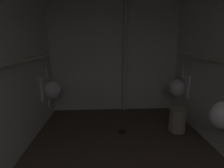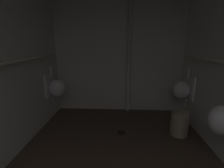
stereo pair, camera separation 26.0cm
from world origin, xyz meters
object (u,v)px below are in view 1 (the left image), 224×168
urinal_right_far (178,87)px  floor_drain (122,132)px  standpipe_back_wall (125,56)px  urinal_left_mid (52,89)px  urinal_right_mid (224,114)px  waste_bin (177,120)px

urinal_right_far → floor_drain: (-1.13, -0.48, -0.63)m
urinal_right_far → standpipe_back_wall: 1.21m
floor_drain → urinal_right_far: bearing=22.9°
urinal_left_mid → urinal_right_far: same height
urinal_right_far → floor_drain: urinal_right_far is taller
urinal_right_mid → urinal_left_mid: bearing=153.4°
urinal_right_far → standpipe_back_wall: standpipe_back_wall is taller
urinal_left_mid → urinal_right_far: bearing=0.1°
urinal_left_mid → waste_bin: 2.30m
urinal_right_mid → standpipe_back_wall: size_ratio=0.32×
urinal_right_mid → waste_bin: bearing=104.4°
urinal_right_far → waste_bin: bearing=-111.4°
urinal_left_mid → urinal_right_mid: size_ratio=1.00×
urinal_left_mid → waste_bin: urinal_left_mid is taller
urinal_right_mid → floor_drain: size_ratio=5.39×
urinal_right_mid → urinal_right_far: size_ratio=1.00×
floor_drain → waste_bin: 0.96m
urinal_right_mid → standpipe_back_wall: bearing=121.2°
urinal_left_mid → standpipe_back_wall: (1.41, 0.43, 0.58)m
urinal_left_mid → floor_drain: size_ratio=5.39×
urinal_left_mid → floor_drain: 1.49m
standpipe_back_wall → urinal_left_mid: bearing=-163.2°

